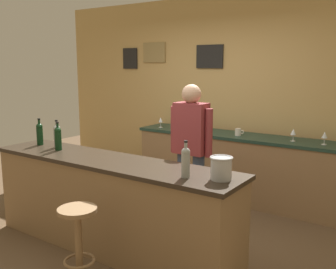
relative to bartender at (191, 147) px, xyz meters
name	(u,v)px	position (x,y,z in m)	size (l,w,h in m)	color
ground_plane	(136,234)	(-0.40, -0.49, -0.94)	(10.00, 10.00, 0.00)	brown
back_wall	(222,94)	(-0.41, 1.54, 0.47)	(6.00, 0.09, 2.80)	tan
bar_counter	(110,204)	(-0.40, -0.89, -0.47)	(2.77, 0.60, 0.92)	olive
side_counter	(235,167)	(0.00, 1.16, -0.48)	(2.86, 0.56, 0.90)	olive
bartender	(191,147)	(0.00, 0.00, 0.00)	(0.52, 0.21, 1.62)	#384766
bar_stool	(78,234)	(-0.15, -1.53, -0.48)	(0.32, 0.32, 0.68)	olive
wine_bottle_a	(40,133)	(-1.52, -0.82, 0.12)	(0.07, 0.07, 0.31)	black
wine_bottle_b	(57,135)	(-1.25, -0.80, 0.12)	(0.07, 0.07, 0.31)	#999E99
wine_bottle_c	(58,138)	(-1.13, -0.89, 0.12)	(0.07, 0.07, 0.31)	black
wine_bottle_d	(186,161)	(0.54, -0.98, 0.12)	(0.07, 0.07, 0.31)	#999E99
ice_bucket	(221,168)	(0.81, -0.88, 0.08)	(0.19, 0.19, 0.19)	#B7BABF
wine_glass_a	(161,120)	(-1.17, 1.07, 0.07)	(0.07, 0.07, 0.16)	silver
wine_glass_b	(207,125)	(-0.39, 1.08, 0.07)	(0.07, 0.07, 0.16)	silver
wine_glass_c	(293,132)	(0.78, 1.13, 0.07)	(0.07, 0.07, 0.16)	silver
wine_glass_d	(325,135)	(1.14, 1.13, 0.07)	(0.07, 0.07, 0.16)	silver
coffee_mug	(238,132)	(0.06, 1.10, 0.01)	(0.12, 0.08, 0.09)	silver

